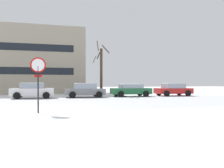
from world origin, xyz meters
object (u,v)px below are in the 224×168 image
object	(u,v)px
parked_car_white	(33,90)
parked_car_green	(131,90)
stop_sign	(38,74)
parked_car_gray	(85,90)
parked_car_red	(173,89)

from	to	relation	value
parked_car_white	parked_car_green	xyz separation A→B (m)	(10.08, 0.32, -0.06)
stop_sign	parked_car_gray	world-z (taller)	stop_sign
parked_car_white	parked_car_green	distance (m)	10.09
stop_sign	parked_car_white	distance (m)	11.20
parked_car_white	parked_car_gray	world-z (taller)	parked_car_white
parked_car_white	parked_car_green	bearing A→B (deg)	1.84
parked_car_red	parked_car_white	bearing A→B (deg)	-179.52
stop_sign	parked_car_red	world-z (taller)	stop_sign
stop_sign	parked_car_green	bearing A→B (deg)	51.41
parked_car_white	parked_car_gray	size ratio (longest dim) A/B	0.98
parked_car_gray	parked_car_green	xyz separation A→B (m)	(5.04, 0.13, -0.03)
parked_car_gray	parked_car_green	bearing A→B (deg)	1.49
parked_car_green	parked_car_white	bearing A→B (deg)	-178.16
stop_sign	parked_car_white	size ratio (longest dim) A/B	0.70
parked_car_white	parked_car_gray	distance (m)	5.04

